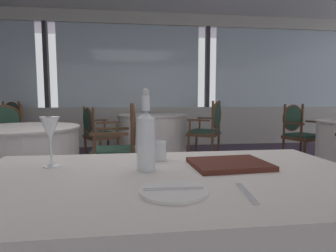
% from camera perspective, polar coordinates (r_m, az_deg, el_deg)
% --- Properties ---
extents(ground_plane, '(14.18, 14.18, 0.00)m').
position_cam_1_polar(ground_plane, '(2.56, -8.75, -18.19)').
color(ground_plane, '#47384C').
extents(window_wall_far, '(10.91, 0.14, 2.86)m').
position_cam_1_polar(window_wall_far, '(6.04, -7.93, 6.65)').
color(window_wall_far, beige).
rests_on(window_wall_far, ground_plane).
extents(side_plate, '(0.21, 0.21, 0.01)m').
position_cam_1_polar(side_plate, '(0.84, 1.14, -13.38)').
color(side_plate, white).
rests_on(side_plate, foreground_table).
extents(butter_knife, '(0.18, 0.02, 0.00)m').
position_cam_1_polar(butter_knife, '(0.84, 1.14, -13.04)').
color(butter_knife, silver).
rests_on(butter_knife, foreground_table).
extents(dinner_fork, '(0.04, 0.18, 0.00)m').
position_cam_1_polar(dinner_fork, '(0.86, 16.04, -13.26)').
color(dinner_fork, silver).
rests_on(dinner_fork, foreground_table).
extents(water_bottle, '(0.07, 0.07, 0.32)m').
position_cam_1_polar(water_bottle, '(1.07, -4.63, -2.50)').
color(water_bottle, white).
rests_on(water_bottle, foreground_table).
extents(wine_glass, '(0.08, 0.08, 0.21)m').
position_cam_1_polar(wine_glass, '(1.21, -23.39, -0.82)').
color(wine_glass, white).
rests_on(wine_glass, foreground_table).
extents(water_tumbler, '(0.07, 0.07, 0.09)m').
position_cam_1_polar(water_tumbler, '(1.25, -1.91, -5.20)').
color(water_tumbler, white).
rests_on(water_tumbler, foreground_table).
extents(menu_book, '(0.32, 0.26, 0.02)m').
position_cam_1_polar(menu_book, '(1.17, 12.63, -7.73)').
color(menu_book, '#512319').
rests_on(menu_book, foreground_table).
extents(dining_chair_0_2, '(0.62, 0.58, 0.95)m').
position_cam_1_polar(dining_chair_0_2, '(4.85, 25.62, -0.61)').
color(dining_chair_0_2, brown).
rests_on(dining_chair_0_2, ground_plane).
extents(background_table_1, '(1.15, 1.15, 0.76)m').
position_cam_1_polar(background_table_1, '(3.16, -28.18, -6.97)').
color(background_table_1, white).
rests_on(background_table_1, ground_plane).
extents(dining_chair_1_0, '(0.65, 0.63, 0.97)m').
position_cam_1_polar(dining_chair_1_0, '(4.11, -30.63, -1.72)').
color(dining_chair_1_0, brown).
rests_on(dining_chair_1_0, ground_plane).
extents(dining_chair_1_2, '(0.47, 0.54, 0.99)m').
position_cam_1_polar(dining_chair_1_2, '(2.93, -9.63, -3.32)').
color(dining_chair_1_2, brown).
rests_on(dining_chair_1_2, ground_plane).
extents(background_table_2, '(1.27, 1.27, 0.76)m').
position_cam_1_polar(background_table_2, '(4.98, -3.25, -1.88)').
color(background_table_2, white).
rests_on(background_table_2, ground_plane).
extents(dining_chair_2_0, '(0.55, 0.48, 0.98)m').
position_cam_1_polar(dining_chair_2_0, '(6.03, -3.60, 1.15)').
color(dining_chair_2_0, brown).
rests_on(dining_chair_2_0, ground_plane).
extents(dining_chair_2_1, '(0.62, 0.65, 0.91)m').
position_cam_1_polar(dining_chair_2_1, '(4.50, -14.76, -0.87)').
color(dining_chair_2_1, brown).
rests_on(dining_chair_2_1, ground_plane).
extents(dining_chair_2_2, '(0.63, 0.65, 1.00)m').
position_cam_1_polar(dining_chair_2_2, '(4.56, 8.66, 0.00)').
color(dining_chair_2_2, brown).
rests_on(dining_chair_2_2, ground_plane).
extents(dining_chair_3_1, '(0.64, 0.61, 0.99)m').
position_cam_1_polar(dining_chair_3_1, '(6.17, -30.54, 0.60)').
color(dining_chair_3_1, brown).
rests_on(dining_chair_3_1, ground_plane).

